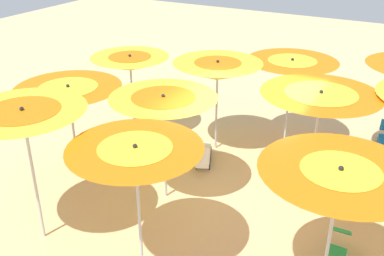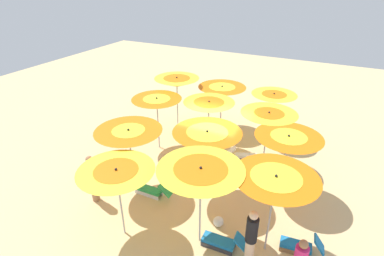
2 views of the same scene
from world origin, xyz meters
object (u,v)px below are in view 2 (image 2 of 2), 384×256
beachgoer_0 (93,178)px  beach_umbrella_6 (157,103)px  beach_umbrella_11 (274,98)px  beach_umbrella_10 (222,91)px  lounger_2 (243,155)px  beach_ball (218,222)px  beach_umbrella_0 (117,175)px  beach_umbrella_1 (201,174)px  beach_umbrella_5 (288,141)px  beach_umbrella_4 (207,136)px  lounger_0 (300,245)px  beach_umbrella_8 (268,118)px  beach_umbrella_2 (275,184)px  beach_umbrella_7 (209,106)px  beach_umbrella_3 (129,135)px  beach_umbrella_9 (177,82)px  lounger_3 (223,242)px  beachgoer_2 (251,237)px  lounger_1 (152,190)px

beachgoer_0 → beach_umbrella_6: bearing=-54.1°
beach_umbrella_11 → beachgoer_0: size_ratio=1.26×
beach_umbrella_10 → beach_umbrella_11: 2.35m
lounger_2 → beach_ball: (-3.77, -0.44, -0.04)m
beach_umbrella_0 → beach_umbrella_1: beach_umbrella_1 is taller
beach_umbrella_1 → beach_umbrella_5: 3.52m
beach_umbrella_4 → lounger_0: size_ratio=2.13×
beach_umbrella_8 → beach_umbrella_1: bearing=172.3°
beach_umbrella_10 → beach_umbrella_11: size_ratio=1.01×
beach_umbrella_1 → beachgoer_0: bearing=90.0°
beach_umbrella_2 → beach_umbrella_11: beach_umbrella_2 is taller
beach_umbrella_5 → beachgoer_0: beach_umbrella_5 is taller
beach_umbrella_1 → lounger_2: bearing=2.2°
beach_umbrella_0 → beach_umbrella_10: bearing=-0.4°
beach_umbrella_4 → beach_umbrella_8: (2.66, -1.30, -0.24)m
beach_umbrella_5 → beach_umbrella_7: bearing=66.6°
beach_umbrella_3 → beach_umbrella_10: beach_umbrella_3 is taller
beach_umbrella_4 → beach_umbrella_9: (3.94, 3.26, 0.05)m
beach_umbrella_3 → beachgoer_0: beach_umbrella_3 is taller
lounger_0 → lounger_3: lounger_0 is taller
beach_umbrella_1 → beach_umbrella_5: (3.13, -1.59, -0.25)m
lounger_0 → beachgoer_2: beachgoer_2 is taller
lounger_0 → beach_umbrella_6: bearing=-31.1°
beach_umbrella_5 → lounger_2: bearing=51.7°
beach_umbrella_2 → beach_umbrella_10: size_ratio=1.15×
lounger_3 → beach_ball: lounger_3 is taller
beach_umbrella_6 → lounger_2: 4.09m
lounger_0 → lounger_2: (3.66, 2.77, -0.01)m
beachgoer_0 → beachgoer_2: bearing=-144.1°
beach_umbrella_0 → lounger_0: bearing=-71.3°
beach_umbrella_1 → beach_umbrella_6: (3.84, 3.74, -0.23)m
beach_umbrella_10 → lounger_2: size_ratio=1.74×
beach_umbrella_1 → beach_ball: bearing=-19.7°
lounger_2 → beachgoer_2: (-4.64, -1.63, 0.73)m
beachgoer_2 → beach_umbrella_5: bearing=33.0°
beach_umbrella_9 → lounger_2: size_ratio=2.03×
lounger_2 → beachgoer_0: size_ratio=0.73×
beach_umbrella_4 → beach_umbrella_6: 3.62m
beach_umbrella_6 → lounger_2: (0.68, -3.57, -1.87)m
beach_umbrella_7 → beach_ball: bearing=-152.0°
lounger_1 → beachgoer_0: 1.97m
beach_umbrella_3 → beach_umbrella_7: (3.51, -1.27, -0.09)m
lounger_1 → beach_ball: size_ratio=4.36×
beach_umbrella_5 → lounger_1: (-2.09, 3.89, -1.84)m
beach_umbrella_0 → beach_umbrella_10: 7.43m
lounger_0 → beachgoer_2: bearing=34.8°
beach_umbrella_7 → beachgoer_2: (-4.70, -3.23, -1.12)m
beach_umbrella_6 → beach_umbrella_9: size_ratio=0.91×
lounger_1 → beach_umbrella_1: bearing=154.7°
beach_umbrella_10 → beach_umbrella_2: bearing=-148.6°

